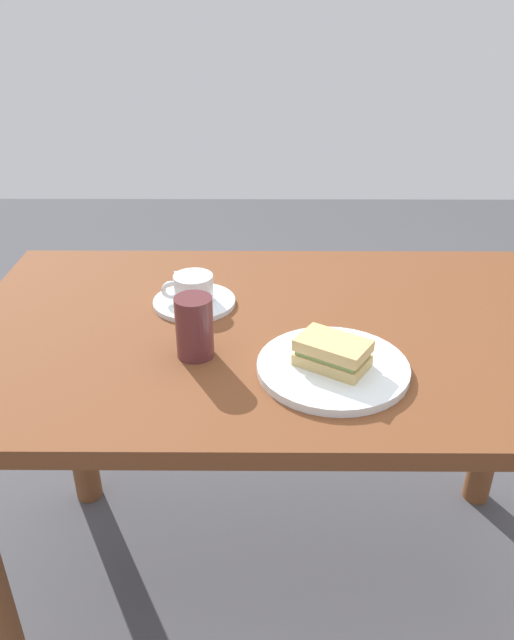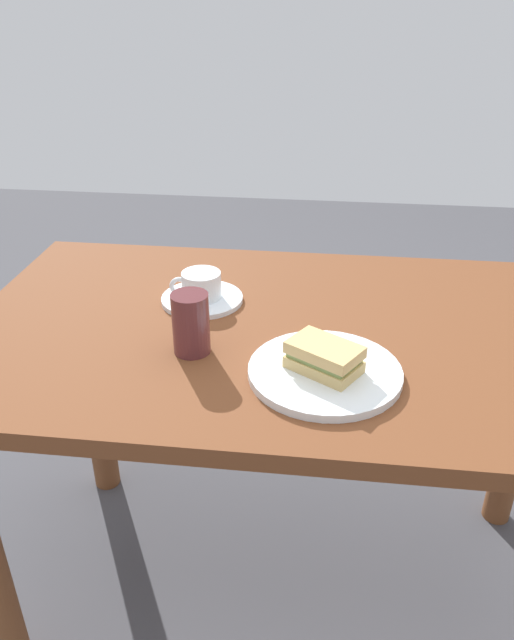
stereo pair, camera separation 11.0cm
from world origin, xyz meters
name	(u,v)px [view 2 (the right image)]	position (x,y,z in m)	size (l,w,h in m)	color
ground_plane	(288,583)	(0.00, 0.00, 0.00)	(6.00, 6.00, 0.00)	#49484D
dining_table	(295,384)	(0.00, 0.00, 0.58)	(1.24, 0.72, 0.71)	brown
sandwich_plate	(325,372)	(0.06, -0.16, 0.72)	(0.25, 0.25, 0.01)	white
sandwich_front	(324,357)	(0.05, -0.16, 0.75)	(0.13, 0.12, 0.05)	tan
coffee_saucer	(202,299)	(-0.19, 0.08, 0.72)	(0.16, 0.16, 0.01)	silver
coffee_cup	(201,284)	(-0.20, 0.08, 0.75)	(0.10, 0.08, 0.05)	white
spoon	(195,280)	(-0.22, 0.15, 0.72)	(0.05, 0.10, 0.01)	silver
drinking_glass	(191,323)	(-0.17, -0.11, 0.77)	(0.06, 0.06, 0.11)	#58282B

